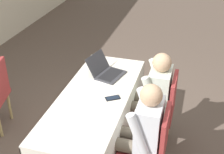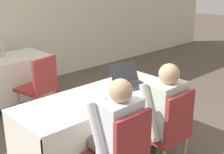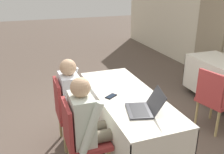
{
  "view_description": "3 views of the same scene",
  "coord_description": "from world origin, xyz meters",
  "px_view_note": "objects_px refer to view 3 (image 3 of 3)",
  "views": [
    {
      "loc": [
        -2.56,
        -0.94,
        2.54
      ],
      "look_at": [
        0.0,
        -0.19,
        0.99
      ],
      "focal_mm": 50.0,
      "sensor_mm": 36.0,
      "label": 1
    },
    {
      "loc": [
        -1.95,
        -2.29,
        1.97
      ],
      "look_at": [
        0.0,
        -0.19,
        0.99
      ],
      "focal_mm": 50.0,
      "sensor_mm": 36.0,
      "label": 2
    },
    {
      "loc": [
        2.5,
        -1.11,
        2.03
      ],
      "look_at": [
        0.0,
        -0.19,
        0.99
      ],
      "focal_mm": 40.0,
      "sensor_mm": 36.0,
      "label": 3
    }
  ],
  "objects_px": {
    "person_white_shirt": "(89,122)",
    "chair_near_left": "(69,110)",
    "chair_near_right": "(80,137)",
    "person_checkered_shirt": "(76,97)",
    "chair_far_spare": "(214,98)",
    "cell_phone": "(111,96)",
    "laptop": "(144,108)"
  },
  "relations": [
    {
      "from": "person_white_shirt",
      "to": "chair_near_left",
      "type": "bearing_deg",
      "value": 9.24
    },
    {
      "from": "chair_near_right",
      "to": "person_checkered_shirt",
      "type": "height_order",
      "value": "person_checkered_shirt"
    },
    {
      "from": "chair_far_spare",
      "to": "cell_phone",
      "type": "bearing_deg",
      "value": 75.54
    },
    {
      "from": "chair_near_left",
      "to": "chair_far_spare",
      "type": "height_order",
      "value": "same"
    },
    {
      "from": "chair_far_spare",
      "to": "chair_near_right",
      "type": "bearing_deg",
      "value": 85.23
    },
    {
      "from": "chair_near_right",
      "to": "person_checkered_shirt",
      "type": "relative_size",
      "value": 0.78
    },
    {
      "from": "chair_far_spare",
      "to": "person_white_shirt",
      "type": "distance_m",
      "value": 1.9
    },
    {
      "from": "chair_near_left",
      "to": "laptop",
      "type": "bearing_deg",
      "value": -139.01
    },
    {
      "from": "laptop",
      "to": "chair_far_spare",
      "type": "xyz_separation_m",
      "value": [
        -0.41,
        1.31,
        -0.29
      ]
    },
    {
      "from": "cell_phone",
      "to": "chair_near_left",
      "type": "height_order",
      "value": "chair_near_left"
    },
    {
      "from": "chair_near_left",
      "to": "person_checkered_shirt",
      "type": "height_order",
      "value": "person_checkered_shirt"
    },
    {
      "from": "laptop",
      "to": "chair_far_spare",
      "type": "bearing_deg",
      "value": 121.52
    },
    {
      "from": "chair_near_right",
      "to": "person_white_shirt",
      "type": "bearing_deg",
      "value": -90.0
    },
    {
      "from": "person_checkered_shirt",
      "to": "person_white_shirt",
      "type": "bearing_deg",
      "value": -180.0
    },
    {
      "from": "chair_near_left",
      "to": "person_white_shirt",
      "type": "height_order",
      "value": "person_white_shirt"
    },
    {
      "from": "chair_far_spare",
      "to": "chair_near_left",
      "type": "bearing_deg",
      "value": 67.02
    },
    {
      "from": "laptop",
      "to": "person_checkered_shirt",
      "type": "height_order",
      "value": "person_checkered_shirt"
    },
    {
      "from": "chair_far_spare",
      "to": "person_white_shirt",
      "type": "height_order",
      "value": "person_white_shirt"
    },
    {
      "from": "chair_near_right",
      "to": "person_checkered_shirt",
      "type": "distance_m",
      "value": 0.66
    },
    {
      "from": "person_white_shirt",
      "to": "chair_near_right",
      "type": "bearing_deg",
      "value": 90.0
    },
    {
      "from": "laptop",
      "to": "person_white_shirt",
      "type": "relative_size",
      "value": 0.37
    },
    {
      "from": "laptop",
      "to": "person_white_shirt",
      "type": "bearing_deg",
      "value": -88.6
    },
    {
      "from": "chair_near_right",
      "to": "chair_far_spare",
      "type": "relative_size",
      "value": 1.0
    },
    {
      "from": "laptop",
      "to": "chair_near_left",
      "type": "relative_size",
      "value": 0.48
    },
    {
      "from": "cell_phone",
      "to": "chair_near_left",
      "type": "relative_size",
      "value": 0.19
    },
    {
      "from": "laptop",
      "to": "chair_near_right",
      "type": "xyz_separation_m",
      "value": [
        -0.13,
        -0.66,
        -0.29
      ]
    },
    {
      "from": "chair_near_right",
      "to": "person_white_shirt",
      "type": "relative_size",
      "value": 0.78
    },
    {
      "from": "chair_far_spare",
      "to": "person_white_shirt",
      "type": "xyz_separation_m",
      "value": [
        0.28,
        -1.87,
        0.16
      ]
    },
    {
      "from": "cell_phone",
      "to": "chair_near_right",
      "type": "bearing_deg",
      "value": -88.45
    },
    {
      "from": "cell_phone",
      "to": "chair_far_spare",
      "type": "xyz_separation_m",
      "value": [
        0.05,
        1.52,
        -0.25
      ]
    },
    {
      "from": "cell_phone",
      "to": "person_white_shirt",
      "type": "relative_size",
      "value": 0.14
    },
    {
      "from": "laptop",
      "to": "chair_near_right",
      "type": "height_order",
      "value": "laptop"
    }
  ]
}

